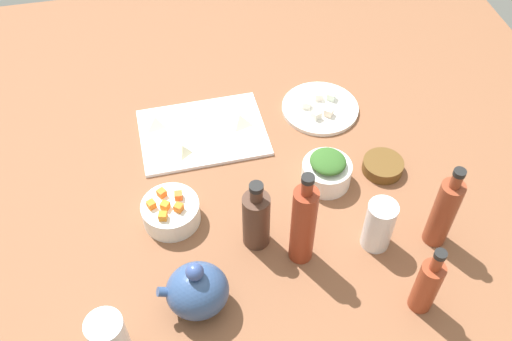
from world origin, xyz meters
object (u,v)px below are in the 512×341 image
object	(u,v)px
bottle_0	(256,219)
bottle_3	(427,285)
bottle_2	(303,224)
bowl_greens	(326,173)
bowl_small_side	(383,166)
plate_tofu	(320,108)
drinking_glass_1	(109,339)
bottle_1	(444,212)
cutting_board	(203,133)
bowl_carrots	(171,212)
teapot	(197,290)
drinking_glass_0	(379,225)

from	to	relation	value
bottle_0	bottle_3	world-z (taller)	same
bottle_2	bowl_greens	bearing A→B (deg)	-120.88
bottle_0	bowl_small_side	bearing A→B (deg)	-158.30
plate_tofu	drinking_glass_1	xyz separation A→B (cm)	(59.99, 59.97, 5.63)
plate_tofu	bottle_1	bearing A→B (deg)	105.96
cutting_board	bottle_1	bearing A→B (deg)	136.52
bowl_greens	cutting_board	bearing A→B (deg)	-39.81
cutting_board	plate_tofu	size ratio (longest dim) A/B	1.56
bowl_small_side	drinking_glass_1	distance (cm)	77.65
bowl_carrots	bottle_1	distance (cm)	61.70
bottle_1	drinking_glass_1	world-z (taller)	bottle_1
bowl_carrots	bowl_small_side	world-z (taller)	bowl_carrots
plate_tofu	bottle_2	size ratio (longest dim) A/B	0.79
bottle_1	bottle_2	distance (cm)	31.45
cutting_board	teapot	distance (cm)	51.43
cutting_board	bowl_carrots	bearing A→B (deg)	67.09
bowl_carrots	bottle_2	xyz separation A→B (cm)	(-27.24, 15.86, 8.89)
bowl_small_side	teapot	distance (cm)	58.51
teapot	drinking_glass_1	xyz separation A→B (cm)	(18.02, 6.93, 0.11)
plate_tofu	bowl_carrots	bearing A→B (deg)	33.17
cutting_board	teapot	world-z (taller)	teapot
plate_tofu	cutting_board	bearing A→B (deg)	4.40
plate_tofu	drinking_glass_1	size ratio (longest dim) A/B	1.72
bottle_0	drinking_glass_0	bearing A→B (deg)	166.68
plate_tofu	bowl_greens	distance (cm)	26.45
bottle_3	plate_tofu	bearing A→B (deg)	-86.58
bowl_greens	bowl_small_side	world-z (taller)	bowl_greens
plate_tofu	bottle_0	xyz separation A→B (cm)	(26.70, 39.32, 7.58)
plate_tofu	bottle_3	size ratio (longest dim) A/B	1.09
plate_tofu	teapot	world-z (taller)	teapot
bottle_3	drinking_glass_0	size ratio (longest dim) A/B	1.48
bottle_0	drinking_glass_0	size ratio (longest dim) A/B	1.48
cutting_board	drinking_glass_1	distance (cm)	63.38
bowl_small_side	teapot	world-z (taller)	teapot
bottle_2	drinking_glass_1	bearing A→B (deg)	19.18
bottle_1	bottle_3	bearing A→B (deg)	57.02
bottle_2	drinking_glass_1	xyz separation A→B (cm)	(42.20, 14.68, -5.45)
teapot	bottle_1	distance (cm)	55.95
plate_tofu	bottle_0	distance (cm)	48.13
bottle_3	drinking_glass_0	distance (cm)	17.41
bowl_greens	bottle_2	distance (cm)	24.48
bottle_0	bottle_3	distance (cm)	38.27
bottle_2	plate_tofu	bearing A→B (deg)	-111.45
bottle_0	drinking_glass_1	bearing A→B (deg)	31.82
bottle_0	bottle_2	size ratio (longest dim) A/B	0.73
cutting_board	drinking_glass_0	distance (cm)	54.86
cutting_board	drinking_glass_1	xyz separation A→B (cm)	(26.30, 57.37, 5.73)
bowl_small_side	drinking_glass_0	bearing A→B (deg)	65.48
bowl_greens	bottle_2	world-z (taller)	bottle_2
bowl_greens	bottle_1	xyz separation A→B (cm)	(-19.59, 21.75, 7.03)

